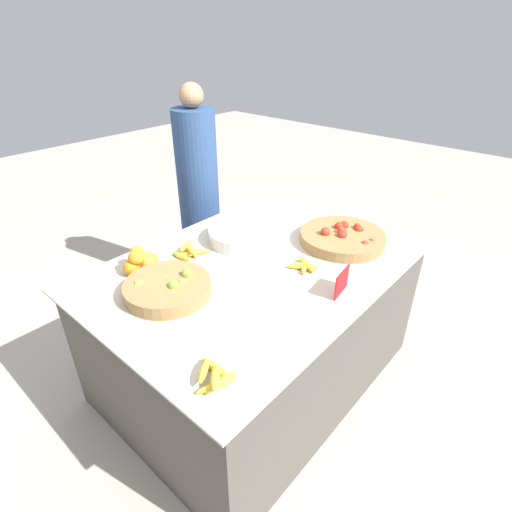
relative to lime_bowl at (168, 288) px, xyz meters
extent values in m
plane|color=#ADA599|center=(0.46, -0.13, -0.79)|extent=(12.00, 12.00, 0.00)
cube|color=#4C4742|center=(0.46, -0.13, -0.42)|extent=(1.59, 1.15, 0.75)
cube|color=#BCB29E|center=(0.46, -0.13, -0.04)|extent=(1.65, 1.20, 0.01)
cylinder|color=olive|center=(0.00, 0.00, 0.00)|extent=(0.39, 0.39, 0.06)
sphere|color=#7AB238|center=(0.04, 0.04, 0.01)|extent=(0.05, 0.05, 0.05)
sphere|color=#7AB238|center=(-0.04, 0.10, 0.01)|extent=(0.05, 0.05, 0.05)
sphere|color=#89BC42|center=(-0.09, 0.09, 0.02)|extent=(0.05, 0.05, 0.05)
sphere|color=#7AB238|center=(0.00, -0.05, 0.03)|extent=(0.05, 0.05, 0.05)
sphere|color=#6BA333|center=(-0.08, -0.02, 0.01)|extent=(0.05, 0.05, 0.05)
sphere|color=#7AB238|center=(-0.03, 0.13, 0.00)|extent=(0.05, 0.05, 0.05)
sphere|color=#7AB238|center=(0.10, -0.02, 0.04)|extent=(0.05, 0.05, 0.05)
sphere|color=#7AB238|center=(0.08, -0.07, 0.00)|extent=(0.05, 0.05, 0.05)
sphere|color=#6BA333|center=(0.02, -0.03, -0.01)|extent=(0.05, 0.05, 0.05)
sphere|color=#7AB238|center=(0.05, -0.05, 0.02)|extent=(0.04, 0.04, 0.04)
cylinder|color=olive|center=(0.95, -0.34, 0.00)|extent=(0.47, 0.47, 0.06)
sphere|color=red|center=(0.88, -0.27, 0.04)|extent=(0.05, 0.05, 0.05)
sphere|color=red|center=(0.95, -0.33, 0.04)|extent=(0.05, 0.05, 0.05)
sphere|color=red|center=(0.93, -0.48, 0.02)|extent=(0.04, 0.04, 0.04)
sphere|color=red|center=(0.95, -0.33, 0.03)|extent=(0.05, 0.05, 0.05)
sphere|color=red|center=(1.00, -0.29, 0.04)|extent=(0.05, 0.05, 0.05)
sphere|color=red|center=(0.92, -0.35, 0.03)|extent=(0.05, 0.05, 0.05)
sphere|color=red|center=(0.80, -0.35, -0.01)|extent=(0.04, 0.04, 0.04)
sphere|color=red|center=(1.03, -0.30, 0.03)|extent=(0.05, 0.05, 0.05)
sphere|color=red|center=(1.06, -0.36, 0.04)|extent=(0.04, 0.04, 0.04)
sphere|color=red|center=(0.99, -0.49, 0.01)|extent=(0.05, 0.05, 0.05)
sphere|color=red|center=(0.86, -0.20, -0.01)|extent=(0.04, 0.04, 0.04)
sphere|color=red|center=(0.96, -0.33, -0.01)|extent=(0.05, 0.05, 0.05)
sphere|color=red|center=(0.95, -0.34, 0.04)|extent=(0.04, 0.04, 0.04)
sphere|color=red|center=(1.00, -0.19, 0.01)|extent=(0.04, 0.04, 0.04)
sphere|color=red|center=(1.05, -0.38, 0.03)|extent=(0.05, 0.05, 0.05)
sphere|color=orange|center=(-0.02, 0.26, 0.01)|extent=(0.08, 0.08, 0.08)
sphere|color=orange|center=(0.05, 0.28, 0.00)|extent=(0.07, 0.07, 0.07)
sphere|color=orange|center=(0.07, 0.25, 0.01)|extent=(0.08, 0.08, 0.08)
sphere|color=orange|center=(0.09, 0.26, 0.01)|extent=(0.08, 0.08, 0.08)
sphere|color=orange|center=(0.05, 0.29, 0.05)|extent=(0.07, 0.07, 0.07)
sphere|color=orange|center=(0.01, 0.24, 0.06)|extent=(0.08, 0.08, 0.08)
cylinder|color=silver|center=(0.61, 0.10, 0.00)|extent=(0.39, 0.39, 0.07)
cube|color=red|center=(0.52, -0.59, 0.03)|extent=(0.14, 0.03, 0.12)
ellipsoid|color=gold|center=(0.24, 0.20, -0.02)|extent=(0.04, 0.13, 0.03)
ellipsoid|color=gold|center=(0.32, 0.19, -0.02)|extent=(0.09, 0.12, 0.03)
ellipsoid|color=gold|center=(0.29, 0.19, -0.02)|extent=(0.12, 0.06, 0.03)
ellipsoid|color=gold|center=(0.28, 0.19, -0.02)|extent=(0.14, 0.08, 0.03)
ellipsoid|color=gold|center=(0.32, 0.18, -0.02)|extent=(0.14, 0.12, 0.03)
ellipsoid|color=gold|center=(0.30, 0.20, 0.01)|extent=(0.08, 0.14, 0.03)
ellipsoid|color=gold|center=(0.30, 0.22, 0.01)|extent=(0.12, 0.06, 0.03)
ellipsoid|color=gold|center=(-0.22, -0.57, -0.02)|extent=(0.14, 0.05, 0.03)
ellipsoid|color=gold|center=(-0.23, -0.56, -0.02)|extent=(0.14, 0.08, 0.03)
ellipsoid|color=gold|center=(-0.18, -0.51, -0.02)|extent=(0.03, 0.15, 0.03)
ellipsoid|color=gold|center=(-0.23, -0.50, 0.00)|extent=(0.11, 0.09, 0.03)
ellipsoid|color=gold|center=(-0.23, -0.56, 0.01)|extent=(0.11, 0.11, 0.03)
ellipsoid|color=gold|center=(0.57, -0.35, -0.02)|extent=(0.11, 0.08, 0.03)
ellipsoid|color=gold|center=(0.59, -0.34, -0.02)|extent=(0.09, 0.13, 0.03)
ellipsoid|color=gold|center=(0.57, -0.32, -0.02)|extent=(0.09, 0.11, 0.03)
ellipsoid|color=gold|center=(0.60, -0.34, -0.02)|extent=(0.10, 0.16, 0.03)
cylinder|color=navy|center=(0.89, 0.79, -0.11)|extent=(0.29, 0.29, 1.36)
sphere|color=#A87A56|center=(0.89, 0.79, 0.65)|extent=(0.16, 0.16, 0.16)
camera|label=1|loc=(-0.85, -1.28, 1.03)|focal=28.00mm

